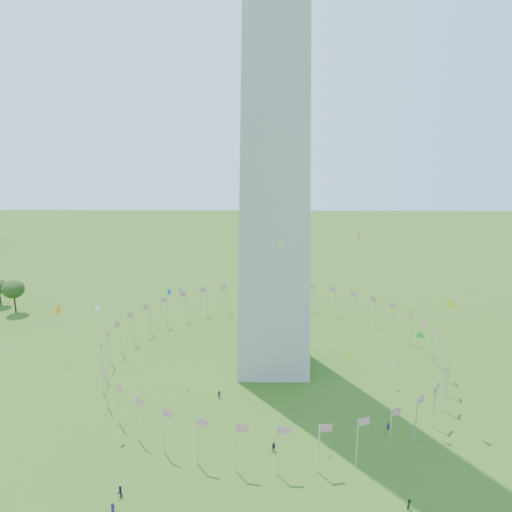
% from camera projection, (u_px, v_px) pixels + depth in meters
% --- Properties ---
extents(flag_ring, '(80.24, 80.24, 9.00)m').
position_uv_depth(flag_ring, '(273.00, 349.00, 121.38)').
color(flag_ring, silver).
rests_on(flag_ring, ground).
extents(kites_aloft, '(106.06, 63.22, 28.88)m').
position_uv_depth(kites_aloft, '(353.00, 327.00, 93.44)').
color(kites_aloft, yellow).
rests_on(kites_aloft, ground).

